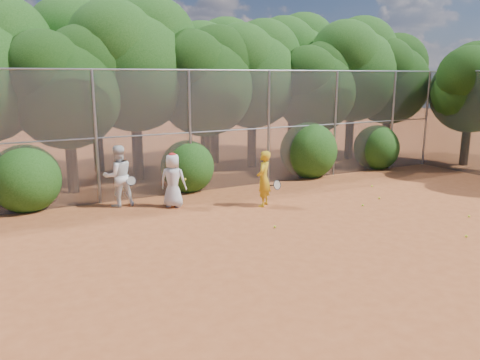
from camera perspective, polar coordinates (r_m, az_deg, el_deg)
ground at (r=11.27m, az=10.58°, el=-7.41°), size 80.00×80.00×0.00m
fence_back at (r=15.78m, az=-3.13°, el=6.16°), size 20.05×0.09×4.03m
tree_2 at (r=16.23m, az=-20.35°, el=11.01°), size 3.99×3.47×5.47m
tree_3 at (r=17.74m, az=-12.73°, el=14.16°), size 4.89×4.26×6.70m
tree_4 at (r=17.99m, az=-4.26°, el=12.37°), size 4.19×3.64×5.73m
tree_5 at (r=19.83m, az=1.58°, el=13.25°), size 4.51×3.92×6.17m
tree_6 at (r=20.36m, az=9.25°, el=11.44°), size 3.86×3.36×5.29m
tree_7 at (r=22.41m, az=13.64°, el=13.42°), size 4.77×4.14×6.53m
tree_8 at (r=23.55m, az=17.81°, el=11.99°), size 4.25×3.70×5.82m
tree_10 at (r=19.66m, az=-17.42°, el=14.40°), size 5.15×4.48×7.06m
tree_11 at (r=20.81m, az=-3.11°, el=13.52°), size 4.64×4.03×6.35m
tree_12 at (r=23.57m, az=6.54°, el=14.19°), size 5.02×4.37×6.88m
tree_13 at (r=22.47m, az=26.40°, el=10.42°), size 3.86×3.36×5.29m
bush_0 at (r=14.82m, az=-24.71°, el=0.48°), size 2.00×2.00×2.00m
bush_1 at (r=15.88m, az=-6.42°, el=1.93°), size 1.80×1.80×1.80m
bush_2 at (r=18.24m, az=8.36°, el=3.89°), size 2.20×2.20×2.20m
bush_3 at (r=20.51m, az=16.30°, el=4.04°), size 1.90×1.90×1.90m
player_yellow at (r=13.86m, az=2.91°, el=0.15°), size 0.87×0.71×1.66m
player_teen at (r=13.90m, az=-8.16°, el=-0.03°), size 0.93×0.88×1.63m
player_white at (r=14.29m, az=-14.62°, el=0.48°), size 0.94×0.76×1.83m
ball_0 at (r=14.46m, az=14.74°, el=-2.98°), size 0.07×0.07×0.07m
ball_1 at (r=15.45m, az=16.62°, el=-2.11°), size 0.07×0.07×0.07m
ball_2 at (r=12.59m, az=25.87°, el=-6.18°), size 0.07×0.07×0.07m
ball_3 at (r=14.37m, az=26.15°, el=-3.99°), size 0.07×0.07×0.07m
ball_4 at (r=12.05m, az=4.27°, el=-5.71°), size 0.07×0.07×0.07m
ball_5 at (r=17.05m, az=15.79°, el=-0.70°), size 0.07×0.07×0.07m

